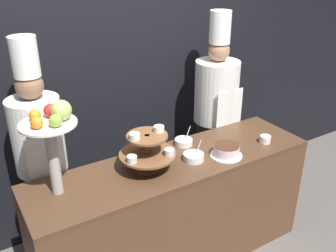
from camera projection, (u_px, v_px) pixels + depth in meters
The scene contains 10 objects.
wall_back at pixel (121, 71), 3.23m from camera, with size 10.00×0.06×2.80m.
buffet_counter at pixel (175, 212), 2.96m from camera, with size 2.20×0.60×0.93m.
tiered_stand at pixel (147, 149), 2.59m from camera, with size 0.40×0.40×0.31m.
fruit_pedestal at pixel (53, 130), 2.24m from camera, with size 0.34×0.34×0.62m.
cake_round at pixel (226, 151), 2.82m from camera, with size 0.24×0.24×0.09m.
cup_white at pixel (265, 139), 3.02m from camera, with size 0.09×0.09×0.06m.
serving_bowl_near at pixel (194, 157), 2.77m from camera, with size 0.15×0.15×0.15m.
serving_bowl_far at pixel (184, 142), 2.99m from camera, with size 0.14×0.14×0.15m.
chef_left at pixel (41, 154), 2.71m from camera, with size 0.36×0.36×1.86m.
chef_center_left at pixel (216, 108), 3.46m from camera, with size 0.40×0.40×1.90m.
Camera 1 is at (-1.30, -1.71, 2.34)m, focal length 40.00 mm.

